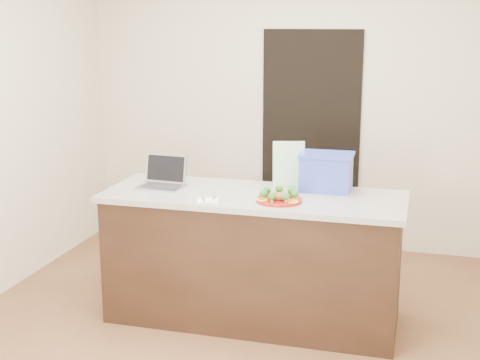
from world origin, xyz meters
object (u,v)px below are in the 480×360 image
(island, at_px, (253,257))
(laptop, at_px, (163,178))
(plate, at_px, (279,200))
(yogurt_bottle, at_px, (287,200))
(napkin, at_px, (208,200))
(blue_box, at_px, (326,172))
(chair, at_px, (314,218))

(island, distance_m, laptop, 0.85)
(plate, height_order, yogurt_bottle, yogurt_bottle)
(island, relative_size, napkin, 14.90)
(laptop, bearing_deg, napkin, -30.43)
(napkin, bearing_deg, plate, 13.21)
(plate, xyz_separation_m, napkin, (-0.46, -0.11, -0.01))
(island, relative_size, blue_box, 5.62)
(yogurt_bottle, height_order, chair, yogurt_bottle)
(laptop, height_order, chair, laptop)
(island, bearing_deg, napkin, -134.50)
(laptop, xyz_separation_m, blue_box, (1.14, 0.19, 0.07))
(yogurt_bottle, bearing_deg, chair, 89.52)
(plate, relative_size, yogurt_bottle, 4.01)
(napkin, distance_m, chair, 1.33)
(blue_box, bearing_deg, plate, -123.86)
(island, bearing_deg, yogurt_bottle, -37.24)
(island, bearing_deg, laptop, 176.58)
(yogurt_bottle, relative_size, blue_box, 0.21)
(plate, bearing_deg, napkin, -166.79)
(napkin, xyz_separation_m, chair, (0.53, 1.15, -0.41))
(napkin, bearing_deg, island, 45.50)
(island, height_order, chair, island)
(blue_box, distance_m, chair, 0.88)
(island, distance_m, napkin, 0.58)
(laptop, bearing_deg, plate, -7.94)
(yogurt_bottle, relative_size, laptop, 0.23)
(napkin, relative_size, blue_box, 0.38)
(yogurt_bottle, xyz_separation_m, chair, (0.01, 1.11, -0.44))
(blue_box, xyz_separation_m, chair, (-0.18, 0.66, -0.55))
(plate, relative_size, laptop, 0.92)
(napkin, height_order, chair, napkin)
(plate, xyz_separation_m, yogurt_bottle, (0.07, -0.07, 0.02))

